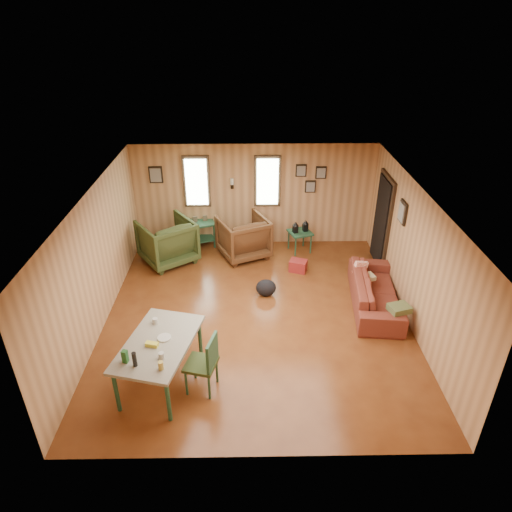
{
  "coord_description": "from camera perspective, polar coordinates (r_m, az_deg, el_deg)",
  "views": [
    {
      "loc": [
        -0.12,
        -6.84,
        5.08
      ],
      "look_at": [
        0.0,
        0.4,
        1.05
      ],
      "focal_mm": 32.0,
      "sensor_mm": 36.0,
      "label": 1
    }
  ],
  "objects": [
    {
      "name": "end_table",
      "position": [
        10.81,
        -6.87,
        3.37
      ],
      "size": [
        0.75,
        0.72,
        0.77
      ],
      "rotation": [
        0.0,
        0.0,
        0.34
      ],
      "color": "#265639",
      "rests_on": "ground"
    },
    {
      "name": "recliner_brown",
      "position": [
        10.25,
        -1.6,
        2.62
      ],
      "size": [
        1.3,
        1.27,
        1.03
      ],
      "primitive_type": "imported",
      "rotation": [
        0.0,
        0.0,
        3.56
      ],
      "color": "#513018",
      "rests_on": "ground"
    },
    {
      "name": "backpack",
      "position": [
        9.0,
        1.25,
        -3.99
      ],
      "size": [
        0.47,
        0.41,
        0.34
      ],
      "rotation": [
        0.0,
        0.0,
        0.31
      ],
      "color": "black",
      "rests_on": "ground"
    },
    {
      "name": "side_table",
      "position": [
        10.48,
        5.55,
        3.17
      ],
      "size": [
        0.61,
        0.61,
        0.77
      ],
      "rotation": [
        0.0,
        0.0,
        0.34
      ],
      "color": "#265639",
      "rests_on": "ground"
    },
    {
      "name": "dining_chair",
      "position": [
        6.81,
        -6.34,
        -12.94
      ],
      "size": [
        0.53,
        0.53,
        0.97
      ],
      "rotation": [
        0.0,
        0.0,
        -0.26
      ],
      "color": "#34421E",
      "rests_on": "ground"
    },
    {
      "name": "dining_table",
      "position": [
        6.91,
        -12.12,
        -10.98
      ],
      "size": [
        1.25,
        1.69,
        1.0
      ],
      "rotation": [
        0.0,
        0.0,
        -0.24
      ],
      "color": "gray",
      "rests_on": "ground"
    },
    {
      "name": "sofa",
      "position": [
        8.88,
        14.77,
        -3.74
      ],
      "size": [
        0.83,
        2.15,
        0.82
      ],
      "primitive_type": "imported",
      "rotation": [
        0.0,
        0.0,
        1.46
      ],
      "color": "maroon",
      "rests_on": "ground"
    },
    {
      "name": "sofa_pillows",
      "position": [
        8.67,
        15.26,
        -4.04
      ],
      "size": [
        0.78,
        1.53,
        0.31
      ],
      "rotation": [
        0.0,
        0.0,
        0.3
      ],
      "color": "#515C33",
      "rests_on": "sofa"
    },
    {
      "name": "room",
      "position": [
        8.11,
        1.21,
        0.54
      ],
      "size": [
        5.54,
        6.04,
        2.44
      ],
      "color": "brown",
      "rests_on": "ground"
    },
    {
      "name": "recliner_green",
      "position": [
        10.19,
        -11.06,
        2.06
      ],
      "size": [
        1.43,
        1.42,
        1.09
      ],
      "primitive_type": "imported",
      "rotation": [
        0.0,
        0.0,
        -2.52
      ],
      "color": "#34421E",
      "rests_on": "ground"
    },
    {
      "name": "cooler",
      "position": [
        9.85,
        5.29,
        -1.22
      ],
      "size": [
        0.42,
        0.36,
        0.26
      ],
      "rotation": [
        0.0,
        0.0,
        -0.35
      ],
      "color": "maroon",
      "rests_on": "ground"
    }
  ]
}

